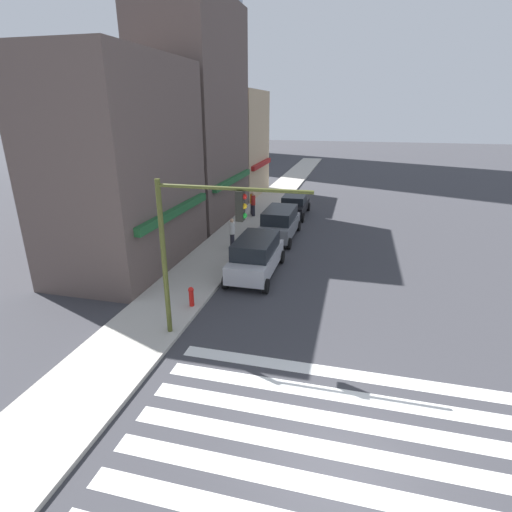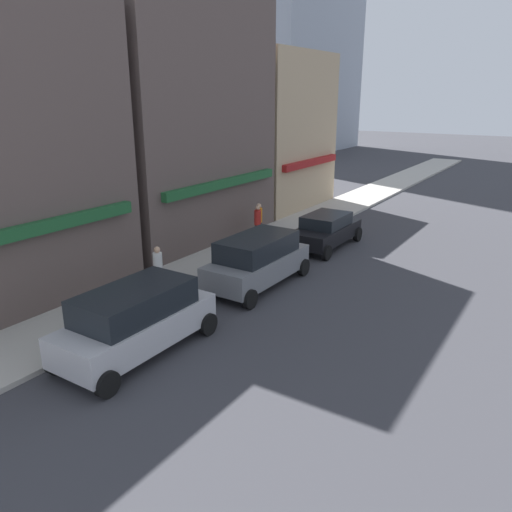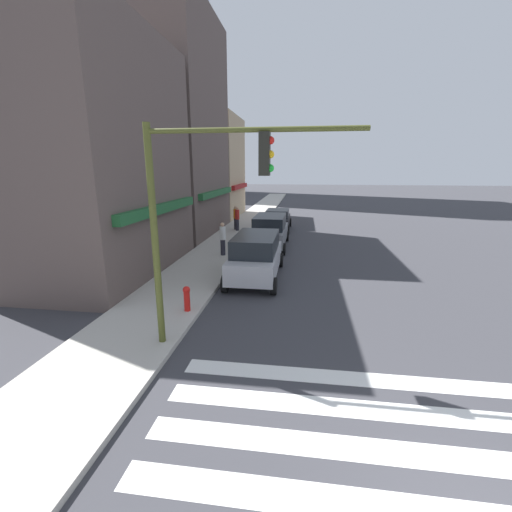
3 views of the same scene
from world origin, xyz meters
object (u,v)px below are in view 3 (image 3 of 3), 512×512
Objects in this scene: suv_grey at (270,230)px; pedestrian_orange_vest at (236,217)px; traffic_signal at (201,199)px; pedestrian_red_jacket at (237,218)px; pedestrian_white_shirt at (223,238)px; sedan_black at (278,219)px; fire_hydrant at (187,297)px; suv_silver at (256,255)px.

suv_grey reaches higher than pedestrian_orange_vest.
traffic_signal reaches higher than pedestrian_red_jacket.
pedestrian_white_shirt is 1.00× the size of pedestrian_red_jacket.
traffic_signal reaches higher than sedan_black.
pedestrian_red_jacket is 2.10× the size of fire_hydrant.
pedestrian_red_jacket is (16.97, 2.45, -2.90)m from traffic_signal.
suv_silver is 11.61m from pedestrian_orange_vest.
traffic_signal is 4.13m from fire_hydrant.
suv_grey is 1.07× the size of sedan_black.
traffic_signal is 3.24× the size of pedestrian_white_shirt.
traffic_signal reaches higher than pedestrian_orange_vest.
pedestrian_red_jacket is at bearing -73.74° from pedestrian_orange_vest.
pedestrian_white_shirt is at bearing 166.03° from sedan_black.
pedestrian_orange_vest reaches higher than fire_hydrant.
pedestrian_red_jacket is 0.51m from pedestrian_orange_vest.
fire_hydrant is (-14.91, -1.21, -0.46)m from pedestrian_red_jacket.
suv_silver is 2.66× the size of pedestrian_red_jacket.
pedestrian_white_shirt is 1.00× the size of pedestrian_orange_vest.
suv_grey is 10.51m from fire_hydrant.
pedestrian_orange_vest is at bearing -77.32° from pedestrian_white_shirt.
pedestrian_orange_vest is (17.43, 2.67, -2.90)m from traffic_signal.
suv_grey is (12.42, -0.46, -2.94)m from traffic_signal.
pedestrian_white_shirt is at bearing -92.56° from pedestrian_orange_vest.
pedestrian_orange_vest is 2.10× the size of fire_hydrant.
traffic_signal reaches higher than pedestrian_white_shirt.
suv_grey is (6.18, 0.00, 0.00)m from suv_silver.
pedestrian_white_shirt is at bearing 4.20° from fire_hydrant.
suv_silver and suv_grey have the same top height.
suv_grey is at bearing -0.18° from suv_silver.
suv_silver is (6.24, -0.46, -2.94)m from traffic_signal.
suv_grey reaches higher than fire_hydrant.
suv_grey is 3.70m from pedestrian_white_shirt.
fire_hydrant is at bearing 157.72° from suv_silver.
fire_hydrant is at bearing 100.59° from pedestrian_white_shirt.
pedestrian_white_shirt is 7.99m from pedestrian_orange_vest.
pedestrian_red_jacket is (-1.44, 2.91, 0.23)m from sedan_black.
pedestrian_orange_vest is at bearing 5.28° from fire_hydrant.
pedestrian_white_shirt reaches higher than sedan_black.
pedestrian_orange_vest is (7.95, 0.88, 0.00)m from pedestrian_white_shirt.
sedan_black is at bearing -97.72° from pedestrian_white_shirt.
sedan_black is 3.25m from pedestrian_red_jacket.
suv_silver reaches higher than pedestrian_orange_vest.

